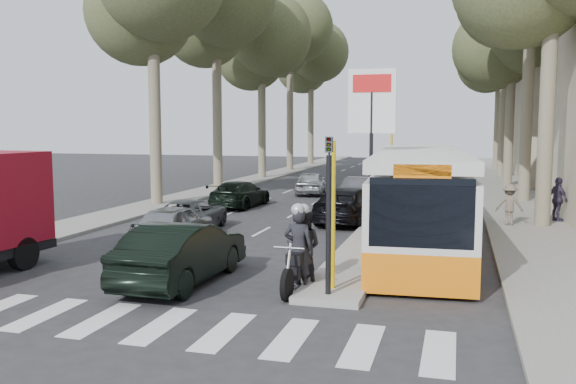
% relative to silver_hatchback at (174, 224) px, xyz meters
% --- Properties ---
extents(ground, '(120.00, 120.00, 0.00)m').
position_rel_silver_hatchback_xyz_m(ground, '(2.99, -3.66, -0.65)').
color(ground, '#28282B').
rests_on(ground, ground).
extents(sidewalk_right, '(3.20, 70.00, 0.12)m').
position_rel_silver_hatchback_xyz_m(sidewalk_right, '(11.59, 21.34, -0.59)').
color(sidewalk_right, gray).
rests_on(sidewalk_right, ground).
extents(median_left, '(2.40, 64.00, 0.12)m').
position_rel_silver_hatchback_xyz_m(median_left, '(-5.01, 24.34, -0.59)').
color(median_left, gray).
rests_on(median_left, ground).
extents(traffic_island, '(1.50, 26.00, 0.16)m').
position_rel_silver_hatchback_xyz_m(traffic_island, '(6.24, 7.34, -0.57)').
color(traffic_island, gray).
rests_on(traffic_island, ground).
extents(billboard, '(1.50, 12.10, 5.60)m').
position_rel_silver_hatchback_xyz_m(billboard, '(6.24, 1.33, 3.06)').
color(billboard, yellow).
rests_on(billboard, ground).
extents(traffic_light_island, '(0.16, 0.41, 3.60)m').
position_rel_silver_hatchback_xyz_m(traffic_light_island, '(6.24, -5.16, 1.84)').
color(traffic_light_island, black).
rests_on(traffic_light_island, ground).
extents(tree_l_b, '(7.40, 7.20, 14.88)m').
position_rel_silver_hatchback_xyz_m(tree_l_b, '(-4.98, 16.45, 10.43)').
color(tree_l_b, '#6B604C').
rests_on(tree_l_b, ground).
extents(tree_l_c, '(7.40, 7.20, 13.71)m').
position_rel_silver_hatchback_xyz_m(tree_l_c, '(-4.78, 24.45, 9.39)').
color(tree_l_c, '#6B604C').
rests_on(tree_l_c, ground).
extents(tree_l_d, '(7.40, 7.20, 15.66)m').
position_rel_silver_hatchback_xyz_m(tree_l_d, '(-4.88, 32.45, 11.12)').
color(tree_l_d, '#6B604C').
rests_on(tree_l_d, ground).
extents(tree_l_e, '(7.40, 7.20, 14.49)m').
position_rel_silver_hatchback_xyz_m(tree_l_e, '(-4.98, 40.45, 10.08)').
color(tree_l_e, '#6B604C').
rests_on(tree_l_e, ground).
extents(tree_r_c, '(7.40, 7.20, 13.32)m').
position_rel_silver_hatchback_xyz_m(tree_r_c, '(12.02, 22.45, 9.05)').
color(tree_r_c, '#6B604C').
rests_on(tree_r_c, ground).
extents(tree_r_d, '(7.40, 7.20, 14.88)m').
position_rel_silver_hatchback_xyz_m(tree_r_d, '(12.12, 30.45, 10.43)').
color(tree_r_d, '#6B604C').
rests_on(tree_r_d, ground).
extents(tree_r_e, '(7.40, 7.20, 14.10)m').
position_rel_silver_hatchback_xyz_m(tree_r_e, '(12.22, 38.45, 9.74)').
color(tree_r_e, '#6B604C').
rests_on(tree_r_e, ground).
extents(silver_hatchback, '(1.55, 3.80, 1.29)m').
position_rel_silver_hatchback_xyz_m(silver_hatchback, '(0.00, 0.00, 0.00)').
color(silver_hatchback, gray).
rests_on(silver_hatchback, ground).
extents(dark_hatchback, '(1.67, 4.59, 1.50)m').
position_rel_silver_hatchback_xyz_m(dark_hatchback, '(2.49, -4.58, 0.11)').
color(dark_hatchback, black).
rests_on(dark_hatchback, ground).
extents(queue_car_a, '(2.31, 4.36, 1.17)m').
position_rel_silver_hatchback_xyz_m(queue_car_a, '(-0.51, 2.34, -0.06)').
color(queue_car_a, '#4C4F54').
rests_on(queue_car_a, ground).
extents(queue_car_b, '(2.58, 5.11, 1.42)m').
position_rel_silver_hatchback_xyz_m(queue_car_b, '(4.79, 5.85, 0.06)').
color(queue_car_b, black).
rests_on(queue_car_b, ground).
extents(queue_car_c, '(2.04, 3.97, 1.29)m').
position_rel_silver_hatchback_xyz_m(queue_car_c, '(0.95, 15.20, 0.00)').
color(queue_car_c, '#ABAFB3').
rests_on(queue_car_c, ground).
extents(queue_car_d, '(1.74, 4.24, 1.37)m').
position_rel_silver_hatchback_xyz_m(queue_car_d, '(4.47, 11.60, 0.04)').
color(queue_car_d, '#4B4D53').
rests_on(queue_car_d, ground).
extents(queue_car_e, '(1.97, 4.39, 1.25)m').
position_rel_silver_hatchback_xyz_m(queue_car_e, '(-1.01, 9.01, -0.02)').
color(queue_car_e, black).
rests_on(queue_car_e, ground).
extents(city_bus, '(3.28, 11.88, 3.09)m').
position_rel_silver_hatchback_xyz_m(city_bus, '(7.80, 1.23, 0.98)').
color(city_bus, orange).
rests_on(city_bus, ground).
extents(motorcycle, '(0.88, 2.42, 2.06)m').
position_rel_silver_hatchback_xyz_m(motorcycle, '(5.40, -4.29, 0.29)').
color(motorcycle, black).
rests_on(motorcycle, ground).
extents(pedestrian_near, '(0.94, 1.12, 1.72)m').
position_rel_silver_hatchback_xyz_m(pedestrian_near, '(12.70, 7.62, 0.33)').
color(pedestrian_near, '#382F46').
rests_on(pedestrian_near, sidewalk_right).
extents(pedestrian_far, '(1.00, 0.45, 1.54)m').
position_rel_silver_hatchback_xyz_m(pedestrian_far, '(10.80, 6.10, 0.24)').
color(pedestrian_far, '#6D6052').
rests_on(pedestrian_far, sidewalk_right).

